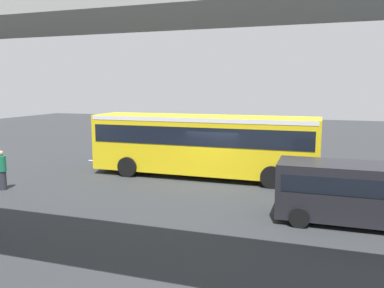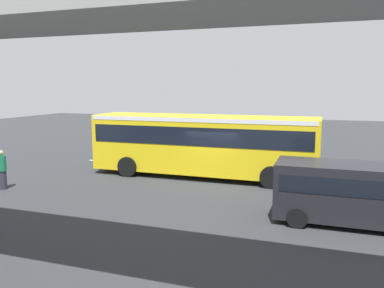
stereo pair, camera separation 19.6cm
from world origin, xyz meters
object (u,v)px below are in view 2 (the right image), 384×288
at_px(city_bus, 203,141).
at_px(parked_van, 349,190).
at_px(traffic_sign, 209,134).
at_px(pedestrian, 2,170).

bearing_deg(city_bus, parked_van, 142.89).
relative_size(city_bus, traffic_sign, 4.12).
bearing_deg(city_bus, pedestrian, 34.42).
xyz_separation_m(parked_van, traffic_sign, (7.29, -8.08, 0.71)).
xyz_separation_m(city_bus, pedestrian, (7.82, 5.36, -1.00)).
distance_m(pedestrian, traffic_sign, 11.11).
relative_size(pedestrian, traffic_sign, 0.64).
distance_m(city_bus, parked_van, 8.48).
height_order(city_bus, parked_van, city_bus).
bearing_deg(parked_van, pedestrian, 1.02).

